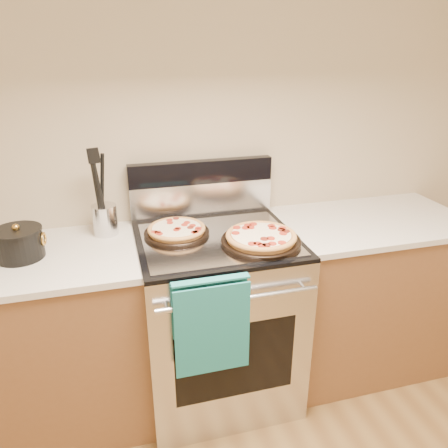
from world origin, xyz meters
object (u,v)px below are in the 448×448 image
object	(u,v)px
pepperoni_pizza_front	(261,238)
utensil_crock	(105,220)
range_body	(217,319)
saucepan	(19,245)
pepperoni_pizza_back	(177,230)

from	to	relation	value
pepperoni_pizza_front	utensil_crock	bearing A→B (deg)	153.88
range_body	saucepan	xyz separation A→B (m)	(-0.88, 0.04, 0.52)
pepperoni_pizza_back	saucepan	xyz separation A→B (m)	(-0.70, -0.03, 0.02)
utensil_crock	pepperoni_pizza_front	bearing A→B (deg)	-26.12
pepperoni_pizza_front	range_body	bearing A→B (deg)	144.16
pepperoni_pizza_back	pepperoni_pizza_front	bearing A→B (deg)	-29.05
pepperoni_pizza_front	saucepan	bearing A→B (deg)	170.81
pepperoni_pizza_back	pepperoni_pizza_front	xyz separation A→B (m)	(0.36, -0.20, 0.00)
range_body	pepperoni_pizza_back	distance (m)	0.53
range_body	utensil_crock	distance (m)	0.77
range_body	saucepan	size ratio (longest dim) A/B	4.46
saucepan	range_body	bearing A→B (deg)	-2.68
pepperoni_pizza_back	utensil_crock	size ratio (longest dim) A/B	2.08
utensil_crock	saucepan	bearing A→B (deg)	-155.69
saucepan	pepperoni_pizza_back	bearing A→B (deg)	2.38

